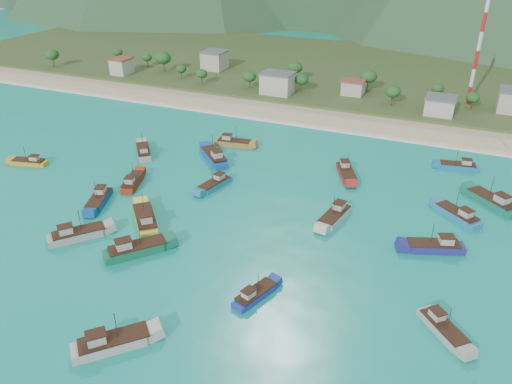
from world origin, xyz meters
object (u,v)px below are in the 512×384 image
at_px(boat_10, 144,152).
at_px(boat_22, 133,182).
at_px(radio_tower, 478,51).
at_px(boat_4, 335,216).
at_px(boat_2, 458,167).
at_px(boat_5, 136,250).
at_px(boat_21, 434,247).
at_px(boat_17, 234,143).
at_px(boat_11, 492,202).
at_px(boat_8, 29,163).
at_px(boat_3, 214,157).
at_px(boat_1, 457,215).
at_px(boat_13, 113,343).
at_px(boat_15, 443,329).
at_px(boat_18, 78,235).
at_px(boat_27, 215,185).
at_px(boat_24, 255,295).
at_px(boat_7, 346,173).
at_px(boat_14, 145,220).
at_px(boat_12, 99,200).

relative_size(boat_10, boat_22, 0.98).
xyz_separation_m(radio_tower, boat_4, (-22.13, -89.75, -18.74)).
height_order(boat_2, boat_5, boat_5).
xyz_separation_m(boat_2, boat_5, (-54.12, -64.14, 0.25)).
distance_m(boat_10, boat_21, 79.58).
relative_size(radio_tower, boat_17, 3.31).
height_order(boat_11, boat_17, boat_11).
relative_size(boat_5, boat_8, 1.19).
relative_size(radio_tower, boat_2, 3.57).
xyz_separation_m(radio_tower, boat_3, (-59.73, -72.79, -18.55)).
xyz_separation_m(boat_1, boat_3, (-61.60, 6.14, 0.22)).
bearing_deg(boat_5, boat_22, 167.81).
height_order(boat_2, boat_13, boat_13).
relative_size(boat_11, boat_15, 1.30).
height_order(boat_18, boat_22, boat_18).
relative_size(boat_4, boat_8, 1.18).
height_order(boat_15, boat_27, boat_27).
xyz_separation_m(boat_17, boat_24, (31.83, -58.45, -0.17)).
relative_size(boat_2, boat_3, 0.86).
relative_size(boat_1, boat_27, 1.00).
height_order(radio_tower, boat_8, radio_tower).
distance_m(boat_5, boat_21, 57.19).
xyz_separation_m(boat_4, boat_5, (-31.50, -27.04, 0.12)).
bearing_deg(boat_1, boat_21, -153.85).
height_order(boat_2, boat_10, boat_10).
height_order(boat_4, boat_10, boat_4).
bearing_deg(boat_5, boat_4, 81.75).
bearing_deg(boat_11, boat_7, 127.67).
xyz_separation_m(boat_14, boat_15, (60.21, -8.67, -0.31)).
xyz_separation_m(boat_1, boat_14, (-60.04, -28.18, 0.20)).
bearing_deg(boat_4, boat_11, -137.05).
distance_m(radio_tower, boat_17, 87.46).
height_order(boat_12, boat_21, boat_21).
relative_size(radio_tower, boat_15, 4.03).
height_order(boat_10, boat_17, boat_10).
xyz_separation_m(boat_17, boat_22, (-11.75, -31.87, -0.02)).
distance_m(radio_tower, boat_12, 128.22).
bearing_deg(boat_21, boat_15, 168.89).
bearing_deg(boat_24, boat_21, 64.59).
height_order(boat_3, boat_5, boat_3).
xyz_separation_m(boat_4, boat_22, (-49.12, -3.41, -0.07)).
xyz_separation_m(boat_11, boat_22, (-79.84, -23.25, -0.21)).
bearing_deg(boat_4, boat_21, -179.83).
bearing_deg(boat_17, boat_8, -60.87).
height_order(radio_tower, boat_17, radio_tower).
bearing_deg(boat_8, boat_2, -81.55).
bearing_deg(boat_15, boat_10, -68.42).
bearing_deg(boat_1, boat_4, 153.38).
height_order(boat_15, boat_18, boat_18).
relative_size(boat_22, boat_24, 1.16).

